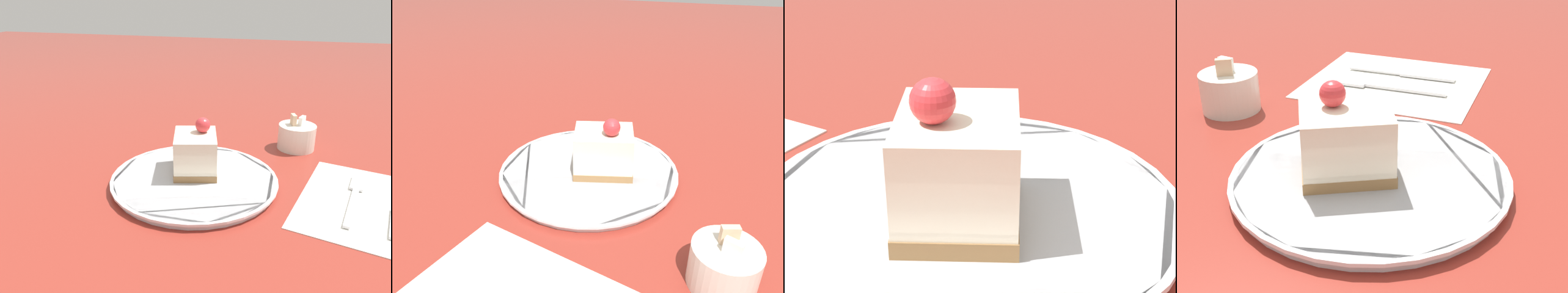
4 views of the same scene
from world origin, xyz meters
TOP-DOWN VIEW (x-y plane):
  - ground_plane at (0.00, 0.00)m, footprint 4.00×4.00m
  - plate at (0.01, 0.01)m, footprint 0.29×0.29m
  - cake_slice at (0.01, 0.03)m, footprint 0.09×0.11m
  - sugar_bowl at (0.18, 0.22)m, footprint 0.08×0.08m

SIDE VIEW (x-z plane):
  - ground_plane at x=0.00m, z-range 0.00..0.00m
  - plate at x=0.01m, z-range 0.00..0.01m
  - sugar_bowl at x=0.18m, z-range -0.01..0.06m
  - cake_slice at x=0.01m, z-range 0.00..0.10m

